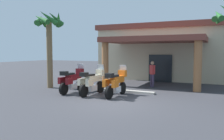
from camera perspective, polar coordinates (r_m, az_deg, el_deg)
ground_plane at (r=10.60m, az=0.70°, el=-8.17°), size 80.00×80.00×0.00m
motel_building at (r=21.21m, az=13.73°, el=4.47°), size 11.52×10.84×4.62m
motorcycle_maroon at (r=13.28m, az=-9.89°, el=-2.59°), size 0.71×2.21×1.61m
motorcycle_cream at (r=12.48m, az=-4.98°, el=-2.99°), size 0.73×2.21×1.61m
motorcycle_orange at (r=11.97m, az=0.98°, el=-3.30°), size 0.71×2.21×1.61m
pedestrian at (r=15.38m, az=9.95°, el=-0.54°), size 0.45×0.34×1.70m
palm_tree_roadside at (r=15.38m, az=-15.35°, el=9.14°), size 1.97×1.94×4.92m
curb_strip at (r=13.93m, az=-1.64°, el=-4.84°), size 6.08×0.36×0.12m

